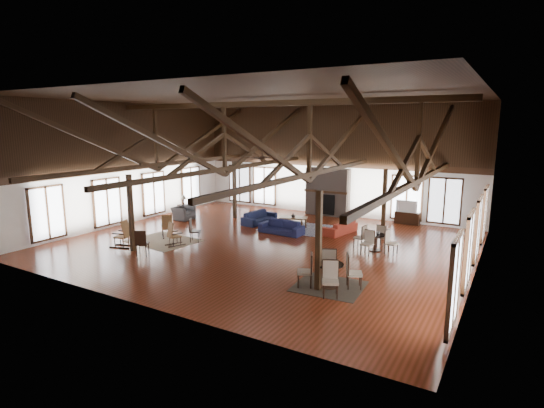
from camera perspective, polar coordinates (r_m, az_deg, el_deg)
The scene contains 31 objects.
floor at distance 17.92m, azimuth -0.98°, elevation -5.36°, with size 16.00×16.00×0.00m, color maroon.
ceiling at distance 17.26m, azimuth -1.04°, elevation 14.17°, with size 16.00×14.00×0.02m, color black.
wall_back at distance 23.57m, azimuth 7.90°, elevation 5.83°, with size 16.00×0.02×6.00m, color white.
wall_front at distance 11.97m, azimuth -18.67°, elevation 0.76°, with size 16.00×0.02×6.00m, color white.
wall_left at distance 22.53m, azimuth -18.76°, elevation 5.15°, with size 0.02×14.00×6.00m, color white.
wall_right at distance 14.88m, azimuth 26.38°, elevation 2.04°, with size 0.02×14.00×6.00m, color white.
roof_truss at distance 17.25m, azimuth -1.02°, elevation 7.62°, with size 15.60×14.07×3.14m.
post_grid at distance 17.56m, azimuth -0.99°, elevation -0.57°, with size 8.16×7.16×3.05m.
fireplace at distance 23.47m, azimuth 7.48°, elevation 1.61°, with size 2.50×0.69×2.60m.
ceiling_fan at distance 16.15m, azimuth -1.34°, elevation 6.36°, with size 1.60×1.60×0.75m.
sofa_navy_front at distance 19.49m, azimuth 1.27°, elevation -3.12°, with size 2.06×0.81×0.60m, color #16183C.
sofa_navy_left at distance 21.54m, azimuth -1.71°, elevation -1.80°, with size 0.80×2.05×0.60m, color #151B3C.
sofa_orange at distance 19.78m, azimuth 9.09°, elevation -3.10°, with size 0.76×1.95×0.57m, color maroon.
coffee_table at distance 20.61m, azimuth 2.89°, elevation -1.93°, with size 1.49×1.08×0.51m.
vase at distance 20.53m, azimuth 2.87°, elevation -1.53°, with size 0.19×0.19×0.20m, color #B2B2B2.
armchair at distance 22.89m, azimuth -11.81°, elevation -1.18°, with size 0.90×1.03×0.67m, color #333235.
side_table_lamp at distance 23.65m, azimuth -11.79°, elevation -0.49°, with size 0.48×0.48×1.23m.
rocking_chair_a at distance 19.36m, azimuth -13.93°, elevation -2.97°, with size 0.88×0.84×1.03m.
rocking_chair_b at distance 17.98m, azimuth -13.18°, elevation -4.06°, with size 0.67×0.86×0.98m.
rocking_chair_c at distance 18.34m, azimuth -19.34°, elevation -3.89°, with size 0.97×0.72×1.12m.
side_chair_a at distance 18.39m, azimuth -10.62°, elevation -3.26°, with size 0.57×0.57×1.00m.
side_chair_b at distance 16.84m, azimuth -17.15°, elevation -4.78°, with size 0.59×0.59×1.03m.
cafe_table_near at distance 13.26m, azimuth 7.73°, elevation -8.90°, with size 2.01×2.01×1.05m.
cafe_table_far at distance 17.30m, azimuth 13.73°, elevation -4.64°, with size 1.84×1.84×0.94m.
cup_near at distance 13.16m, azimuth 7.26°, elevation -7.75°, with size 0.13×0.13×0.10m, color #B2B2B2.
cup_far at distance 17.30m, azimuth 14.11°, elevation -3.76°, with size 0.14×0.14×0.11m, color #B2B2B2.
tv_console at distance 22.45m, azimuth 17.73°, elevation -1.79°, with size 1.21×0.45×0.60m, color black.
television at distance 22.34m, azimuth 17.71°, elevation -0.27°, with size 1.04×0.14×0.60m, color #B2B2B2.
rug_tan at distance 18.92m, azimuth -14.39°, elevation -4.81°, with size 2.76×2.17×0.01m, color tan.
rug_navy at distance 20.62m, azimuth 3.35°, elevation -3.21°, with size 3.25×2.43×0.01m, color #161940.
rug_dark at distance 13.50m, azimuth 7.68°, elevation -10.90°, with size 2.05×1.87×0.01m, color #2A241C.
Camera 1 is at (8.94, -14.72, 4.94)m, focal length 28.00 mm.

